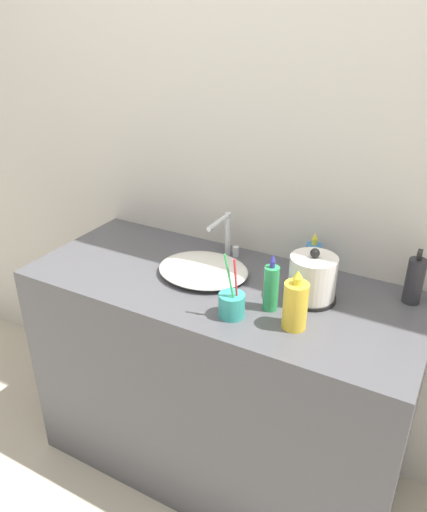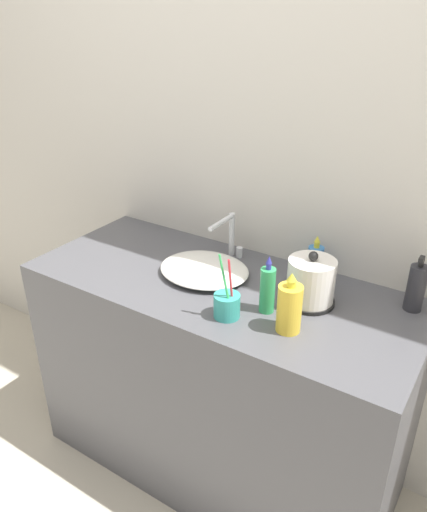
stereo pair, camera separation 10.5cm
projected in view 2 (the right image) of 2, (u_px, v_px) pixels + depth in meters
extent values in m
plane|color=#BCB29E|center=(177.00, 512.00, 1.90)|extent=(12.00, 12.00, 0.00)
cube|color=beige|center=(267.00, 140.00, 1.77)|extent=(6.00, 0.04, 2.60)
cube|color=#4C4C51|center=(219.00, 381.00, 1.92)|extent=(1.39, 0.58, 0.87)
ellipsoid|color=silver|center=(204.00, 269.00, 1.78)|extent=(0.33, 0.28, 0.04)
cylinder|color=silver|center=(232.00, 234.00, 1.89)|extent=(0.02, 0.02, 0.17)
cylinder|color=silver|center=(221.00, 222.00, 1.80)|extent=(0.02, 0.15, 0.02)
cylinder|color=silver|center=(239.00, 252.00, 1.90)|extent=(0.02, 0.02, 0.04)
cylinder|color=black|center=(309.00, 301.00, 1.62)|extent=(0.16, 0.16, 0.01)
cylinder|color=white|center=(311.00, 282.00, 1.58)|extent=(0.15, 0.15, 0.15)
sphere|color=black|center=(313.00, 256.00, 1.54)|extent=(0.03, 0.03, 0.03)
cylinder|color=teal|center=(227.00, 306.00, 1.53)|extent=(0.08, 0.08, 0.08)
cylinder|color=green|center=(225.00, 283.00, 1.48)|extent=(0.05, 0.01, 0.19)
cylinder|color=#E5333F|center=(231.00, 285.00, 1.48)|extent=(0.01, 0.03, 0.18)
cylinder|color=#28282D|center=(416.00, 288.00, 1.55)|extent=(0.06, 0.06, 0.15)
cylinder|color=black|center=(421.00, 263.00, 1.51)|extent=(0.02, 0.02, 0.02)
cube|color=black|center=(422.00, 259.00, 1.49)|extent=(0.01, 0.03, 0.01)
cylinder|color=#2D9956|center=(267.00, 290.00, 1.54)|extent=(0.05, 0.05, 0.15)
cylinder|color=#333399|center=(269.00, 266.00, 1.50)|extent=(0.02, 0.02, 0.02)
cone|color=#333399|center=(269.00, 260.00, 1.49)|extent=(0.02, 0.02, 0.02)
cylinder|color=#3370B7|center=(315.00, 262.00, 1.75)|extent=(0.06, 0.06, 0.11)
cylinder|color=gold|center=(317.00, 245.00, 1.72)|extent=(0.02, 0.02, 0.02)
cone|color=gold|center=(317.00, 239.00, 1.71)|extent=(0.02, 0.02, 0.02)
cylinder|color=gold|center=(289.00, 309.00, 1.45)|extent=(0.07, 0.07, 0.15)
cylinder|color=gold|center=(291.00, 284.00, 1.41)|extent=(0.03, 0.03, 0.02)
cone|color=gold|center=(292.00, 277.00, 1.40)|extent=(0.03, 0.03, 0.02)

